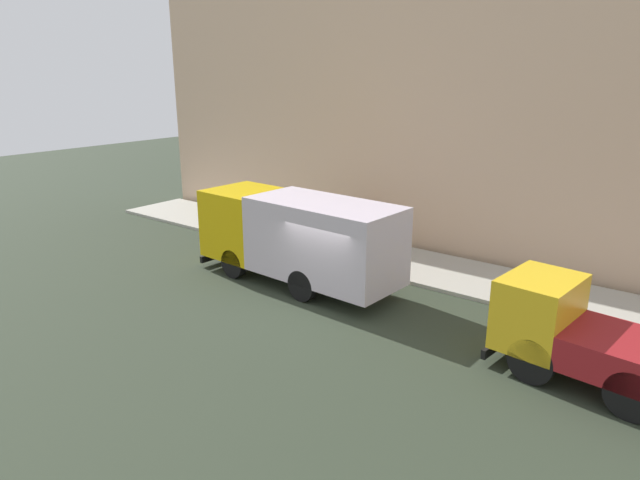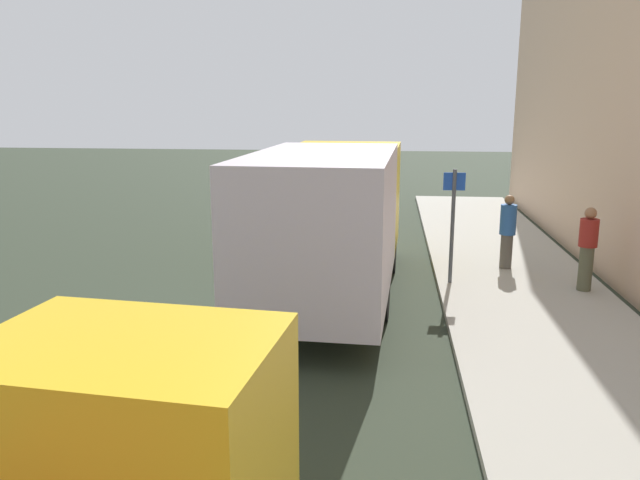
{
  "view_description": "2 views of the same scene",
  "coord_description": "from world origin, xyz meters",
  "px_view_note": "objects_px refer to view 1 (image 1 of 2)",
  "views": [
    {
      "loc": [
        -12.9,
        -9.85,
        6.96
      ],
      "look_at": [
        1.07,
        1.02,
        1.6
      ],
      "focal_mm": 31.83,
      "sensor_mm": 36.0,
      "label": 1
    },
    {
      "loc": [
        1.95,
        -10.13,
        3.84
      ],
      "look_at": [
        0.67,
        1.28,
        1.28
      ],
      "focal_mm": 35.04,
      "sensor_mm": 36.0,
      "label": 2
    }
  ],
  "objects_px": {
    "large_utility_truck": "(297,235)",
    "street_sign_post": "(321,220)",
    "pedestrian_walking": "(365,221)",
    "small_flatbed_truck": "(589,338)",
    "pedestrian_standing": "(316,221)"
  },
  "relations": [
    {
      "from": "large_utility_truck",
      "to": "street_sign_post",
      "type": "height_order",
      "value": "large_utility_truck"
    },
    {
      "from": "large_utility_truck",
      "to": "pedestrian_walking",
      "type": "distance_m",
      "value": 5.12
    },
    {
      "from": "large_utility_truck",
      "to": "small_flatbed_truck",
      "type": "height_order",
      "value": "large_utility_truck"
    },
    {
      "from": "pedestrian_standing",
      "to": "street_sign_post",
      "type": "bearing_deg",
      "value": -138.94
    },
    {
      "from": "pedestrian_walking",
      "to": "street_sign_post",
      "type": "bearing_deg",
      "value": 113.87
    },
    {
      "from": "large_utility_truck",
      "to": "small_flatbed_truck",
      "type": "distance_m",
      "value": 9.37
    },
    {
      "from": "large_utility_truck",
      "to": "small_flatbed_truck",
      "type": "relative_size",
      "value": 1.47
    },
    {
      "from": "pedestrian_walking",
      "to": "pedestrian_standing",
      "type": "relative_size",
      "value": 1.01
    },
    {
      "from": "large_utility_truck",
      "to": "street_sign_post",
      "type": "xyz_separation_m",
      "value": [
        2.41,
        0.86,
        -0.15
      ]
    },
    {
      "from": "pedestrian_standing",
      "to": "large_utility_truck",
      "type": "bearing_deg",
      "value": -153.11
    },
    {
      "from": "small_flatbed_truck",
      "to": "pedestrian_walking",
      "type": "xyz_separation_m",
      "value": [
        5.82,
        9.93,
        -0.08
      ]
    },
    {
      "from": "large_utility_truck",
      "to": "pedestrian_walking",
      "type": "xyz_separation_m",
      "value": [
        5.03,
        0.61,
        -0.67
      ]
    },
    {
      "from": "pedestrian_walking",
      "to": "pedestrian_standing",
      "type": "height_order",
      "value": "pedestrian_walking"
    },
    {
      "from": "pedestrian_walking",
      "to": "street_sign_post",
      "type": "height_order",
      "value": "street_sign_post"
    },
    {
      "from": "small_flatbed_truck",
      "to": "pedestrian_standing",
      "type": "xyz_separation_m",
      "value": [
        4.55,
        11.52,
        -0.09
      ]
    }
  ]
}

